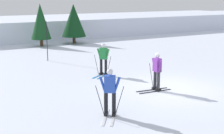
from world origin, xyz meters
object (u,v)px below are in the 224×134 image
at_px(skier_blue, 110,91).
at_px(skier_purple, 157,71).
at_px(conifer_far_centre, 74,20).
at_px(skier_green, 104,57).
at_px(conifer_far_right, 41,21).
at_px(trail_marker_pole, 47,41).

relative_size(skier_blue, skier_purple, 1.00).
bearing_deg(conifer_far_centre, skier_green, -105.09).
bearing_deg(skier_purple, conifer_far_right, 92.35).
relative_size(skier_purple, trail_marker_pole, 0.67).
xyz_separation_m(skier_green, conifer_far_centre, (3.11, 11.54, 1.09)).
height_order(skier_blue, trail_marker_pole, trail_marker_pole).
relative_size(skier_green, conifer_far_right, 0.48).
bearing_deg(skier_purple, conifer_far_centre, 81.03).
distance_m(skier_purple, conifer_far_right, 15.11).
relative_size(skier_blue, conifer_far_right, 0.48).
distance_m(skier_purple, conifer_far_centre, 15.48).
xyz_separation_m(skier_blue, skier_purple, (3.32, 1.70, 0.00)).
height_order(conifer_far_right, conifer_far_centre, conifer_far_right).
xyz_separation_m(skier_green, skier_purple, (0.71, -3.70, -0.04)).
relative_size(skier_blue, skier_green, 1.00).
distance_m(skier_green, conifer_far_centre, 12.01).
distance_m(skier_green, skier_purple, 3.77).
distance_m(skier_blue, trail_marker_pole, 10.63).
bearing_deg(conifer_far_right, trail_marker_pole, -103.67).
xyz_separation_m(skier_blue, trail_marker_pole, (1.19, 10.56, 0.37)).
height_order(skier_purple, trail_marker_pole, trail_marker_pole).
distance_m(conifer_far_right, conifer_far_centre, 3.03).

